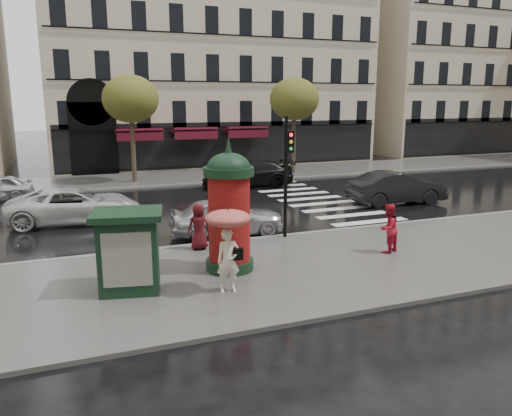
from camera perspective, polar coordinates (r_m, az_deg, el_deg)
name	(u,v)px	position (r m, az deg, el deg)	size (l,w,h in m)	color
ground	(280,267)	(15.79, 2.80, -6.72)	(160.00, 160.00, 0.00)	black
near_sidewalk	(287,270)	(15.34, 3.56, -7.07)	(90.00, 7.00, 0.12)	#474744
far_sidewalk	(164,178)	(33.58, -10.52, 3.34)	(90.00, 6.00, 0.12)	#474744
near_kerb	(247,240)	(18.42, -1.01, -3.70)	(90.00, 0.25, 0.14)	slate
far_kerb	(173,185)	(30.67, -9.46, 2.57)	(90.00, 0.25, 0.14)	slate
zebra_crossing	(310,198)	(26.69, 6.19, 1.10)	(3.60, 11.75, 0.01)	silver
bldg_far_corner	(203,26)	(45.70, -6.04, 19.94)	(26.00, 14.00, 22.90)	#B7A88C
bldg_far_right	(460,40)	(59.59, 22.29, 17.31)	(24.00, 14.00, 22.90)	#B7A88C
tree_far_left	(131,99)	(31.89, -14.14, 11.94)	(3.40, 3.40, 6.64)	#38281C
tree_far_right	(294,99)	(35.05, 4.40, 12.26)	(3.40, 3.40, 6.64)	#38281C
woman_umbrella	(228,237)	(13.04, -3.21, -3.30)	(1.20, 1.20, 2.30)	#F4E4C9
woman_red	(388,228)	(17.18, 14.86, -2.26)	(0.80, 0.63, 1.65)	red
man_burgundy	(199,227)	(17.08, -6.56, -2.12)	(0.78, 0.50, 1.59)	#450D12
morris_column	(229,208)	(14.71, -3.10, 0.06)	(1.48, 1.48, 3.98)	black
traffic_light	(287,165)	(18.15, 3.56, 4.90)	(0.30, 0.42, 4.45)	black
newsstand	(129,250)	(13.68, -14.32, -4.66)	(2.08, 1.85, 2.17)	black
car_silver	(227,216)	(19.22, -3.37, -0.96)	(1.76, 4.36, 1.49)	silver
car_darkgrey	(397,188)	(26.08, 15.82, 2.25)	(1.72, 4.94, 1.63)	black
car_white	(75,205)	(22.50, -20.00, 0.29)	(2.51, 5.45, 1.51)	silver
car_black	(248,174)	(30.05, -0.96, 3.94)	(2.23, 5.49, 1.59)	black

